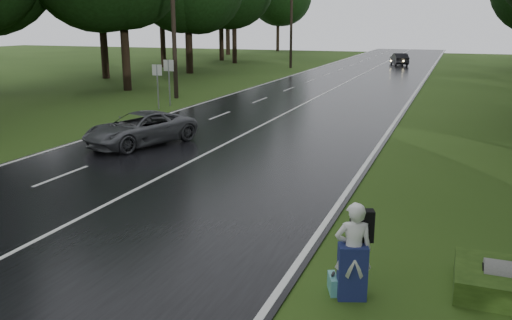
# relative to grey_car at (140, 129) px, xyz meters

# --- Properties ---
(ground) EXTENTS (160.00, 160.00, 0.00)m
(ground) POSITION_rel_grey_car_xyz_m (3.13, -6.74, -0.68)
(ground) COLOR #2D4915
(ground) RESTS_ON ground
(road) EXTENTS (12.00, 140.00, 0.04)m
(road) POSITION_rel_grey_car_xyz_m (3.13, 13.26, -0.66)
(road) COLOR black
(road) RESTS_ON ground
(lane_center) EXTENTS (0.12, 140.00, 0.01)m
(lane_center) POSITION_rel_grey_car_xyz_m (3.13, 13.26, -0.64)
(lane_center) COLOR silver
(lane_center) RESTS_ON road
(grey_car) EXTENTS (3.61, 5.07, 1.28)m
(grey_car) POSITION_rel_grey_car_xyz_m (0.00, 0.00, 0.00)
(grey_car) COLOR #4F5155
(grey_car) RESTS_ON road
(far_car) EXTENTS (2.60, 4.33, 1.35)m
(far_car) POSITION_rel_grey_car_xyz_m (5.16, 45.05, 0.03)
(far_car) COLOR black
(far_car) RESTS_ON road
(hitchhiker) EXTENTS (0.76, 0.73, 1.80)m
(hitchhiker) POSITION_rel_grey_car_xyz_m (10.20, -8.97, 0.15)
(hitchhiker) COLOR silver
(hitchhiker) RESTS_ON ground
(suitcase) EXTENTS (0.29, 0.47, 0.32)m
(suitcase) POSITION_rel_grey_car_xyz_m (9.84, -8.90, -0.52)
(suitcase) COLOR teal
(suitcase) RESTS_ON ground
(utility_pole_mid) EXTENTS (1.80, 0.28, 10.33)m
(utility_pole_mid) POSITION_rel_grey_car_xyz_m (-5.37, 12.45, -0.68)
(utility_pole_mid) COLOR black
(utility_pole_mid) RESTS_ON ground
(utility_pole_far) EXTENTS (1.80, 0.28, 10.79)m
(utility_pole_far) POSITION_rel_grey_car_xyz_m (-5.37, 37.38, -0.68)
(utility_pole_far) COLOR black
(utility_pole_far) RESTS_ON ground
(road_sign_a) EXTENTS (0.60, 0.10, 2.50)m
(road_sign_a) POSITION_rel_grey_car_xyz_m (-4.07, 8.11, -0.68)
(road_sign_a) COLOR white
(road_sign_a) RESTS_ON ground
(road_sign_b) EXTENTS (0.64, 0.10, 2.67)m
(road_sign_b) POSITION_rel_grey_car_xyz_m (-4.07, 9.40, -0.68)
(road_sign_b) COLOR white
(road_sign_b) RESTS_ON ground
(tree_left_d) EXTENTS (10.02, 10.02, 15.66)m
(tree_left_d) POSITION_rel_grey_car_xyz_m (-10.67, 14.77, -0.68)
(tree_left_d) COLOR black
(tree_left_d) RESTS_ON ground
(tree_left_e) EXTENTS (9.04, 9.04, 14.13)m
(tree_left_e) POSITION_rel_grey_car_xyz_m (-12.63, 28.04, -0.68)
(tree_left_e) COLOR black
(tree_left_e) RESTS_ON ground
(tree_left_f) EXTENTS (10.05, 10.05, 15.70)m
(tree_left_f) POSITION_rel_grey_car_xyz_m (-13.69, 41.50, -0.68)
(tree_left_f) COLOR black
(tree_left_f) RESTS_ON ground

